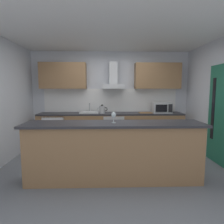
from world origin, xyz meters
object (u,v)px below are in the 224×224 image
Objects in this scene: oven at (113,129)px; refrigerator at (56,131)px; sink at (89,112)px; range_hood at (113,80)px; kettle at (102,109)px; microwave at (162,108)px; chopping_board at (145,113)px; wine_glass at (114,115)px.

refrigerator is (-1.57, -0.00, -0.03)m from oven.
range_hood reaches higher than sink.
kettle is 0.40× the size of range_hood.
oven is at bearing -0.96° from sink.
sink is (0.92, 0.01, 0.50)m from refrigerator.
microwave is 1.47× the size of chopping_board.
range_hood reaches higher than refrigerator.
wine_glass is 0.52× the size of chopping_board.
wine_glass is at bearing -83.69° from kettle.
range_hood is at bearing 173.16° from microwave.
sink is at bearing 179.04° from oven.
wine_glass reaches higher than sink.
oven is 1.33m from range_hood.
kettle reaches higher than refrigerator.
sink is 1.73× the size of kettle.
wine_glass reaches higher than chopping_board.
microwave is 0.46m from chopping_board.
refrigerator is at bearing -179.14° from sink.
refrigerator is 1.05m from sink.
microwave reaches higher than sink.
microwave is 1.62m from kettle.
chopping_board is at bearing -0.49° from refrigerator.
kettle is (-1.62, -0.01, -0.04)m from microwave.
sink is at bearing 172.75° from kettle.
chopping_board is (0.87, -0.15, -0.88)m from range_hood.
refrigerator is 2.49m from chopping_board.
sink reaches higher than chopping_board.
microwave is at bearing -0.54° from chopping_board.
microwave is 1.97m from sink.
microwave is at bearing -1.22° from oven.
chopping_board is (1.53, -0.03, -0.02)m from sink.
wine_glass is (-1.39, -2.06, 0.07)m from microwave.
oven is at bearing 178.44° from chopping_board.
wine_glass is 2.29m from chopping_board.
range_hood is 4.05× the size of wine_glass.
range_hood is at bearing 4.81° from refrigerator.
range_hood is 2.32m from wine_glass.
refrigerator is at bearing -175.19° from range_hood.
sink is (-0.66, 0.01, 0.47)m from oven.
kettle is at bearing -7.25° from sink.
wine_glass is (-0.08, -2.22, -0.67)m from range_hood.
oven is at bearing 6.28° from kettle.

